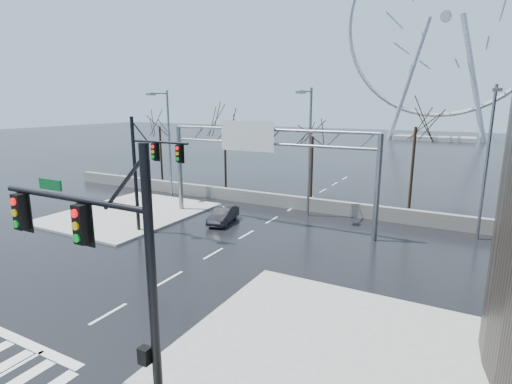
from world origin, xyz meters
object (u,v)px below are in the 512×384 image
Objects in this scene: signal_mast_far at (147,165)px; ferris_wheel at (445,25)px; signal_mast_near at (110,262)px; sign_gantry at (261,155)px; car at (223,215)px.

ferris_wheel is (10.87, 86.04, 21.30)m from signal_mast_far.
signal_mast_far is at bearing 130.26° from signal_mast_near.
car is at bearing -152.64° from sign_gantry.
signal_mast_near is 2.15× the size of car.
car is at bearing -95.57° from ferris_wheel.
signal_mast_near is 0.16× the size of ferris_wheel.
signal_mast_far reaches higher than sign_gantry.
ferris_wheel is at bearing 86.16° from sign_gantry.
signal_mast_near is at bearing -89.92° from ferris_wheel.
sign_gantry is 0.32× the size of ferris_wheel.
car is (-8.07, 17.68, -4.26)m from signal_mast_near.
signal_mast_near is 0.49× the size of sign_gantry.
car is at bearing 114.54° from signal_mast_near.
signal_mast_near is 17.03m from signal_mast_far.
signal_mast_near is 1.00× the size of signal_mast_far.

